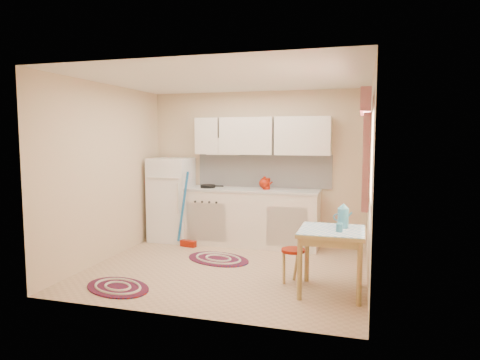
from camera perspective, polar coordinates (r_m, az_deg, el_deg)
name	(u,v)px	position (r m, az deg, el deg)	size (l,w,h in m)	color
room_shell	(243,149)	(5.78, 0.45, 4.19)	(3.64, 3.60, 2.52)	tan
fridge	(172,199)	(7.34, -9.11, -2.56)	(0.65, 0.60, 1.40)	white
broom	(188,210)	(6.86, -6.97, -3.96)	(0.28, 0.12, 1.20)	#1C6AB2
base_cabinets	(249,218)	(6.98, 1.18, -5.09)	(2.25, 0.60, 0.88)	silver
countertop	(249,190)	(6.90, 1.19, -1.34)	(2.27, 0.62, 0.04)	#BBB9B2
frying_pan	(208,186)	(7.06, -4.32, -0.83)	(0.24, 0.24, 0.05)	black
red_kettle	(265,183)	(6.83, 3.29, -0.43)	(0.20, 0.18, 0.20)	maroon
red_canister	(266,184)	(6.82, 3.54, -0.59)	(0.12, 0.12, 0.16)	maroon
table	(331,261)	(5.00, 12.05, -10.58)	(0.72, 0.72, 0.72)	tan
stool	(293,266)	(5.27, 7.08, -11.32)	(0.28, 0.28, 0.42)	maroon
coffee_pot	(343,215)	(4.99, 13.59, -4.59)	(0.15, 0.13, 0.30)	teal
mug	(339,228)	(4.80, 13.11, -6.25)	(0.07, 0.07, 0.10)	teal
rug_center	(218,259)	(6.25, -2.92, -10.48)	(0.97, 0.65, 0.02)	maroon
rug_left	(118,287)	(5.33, -15.99, -13.59)	(0.88, 0.58, 0.02)	maroon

